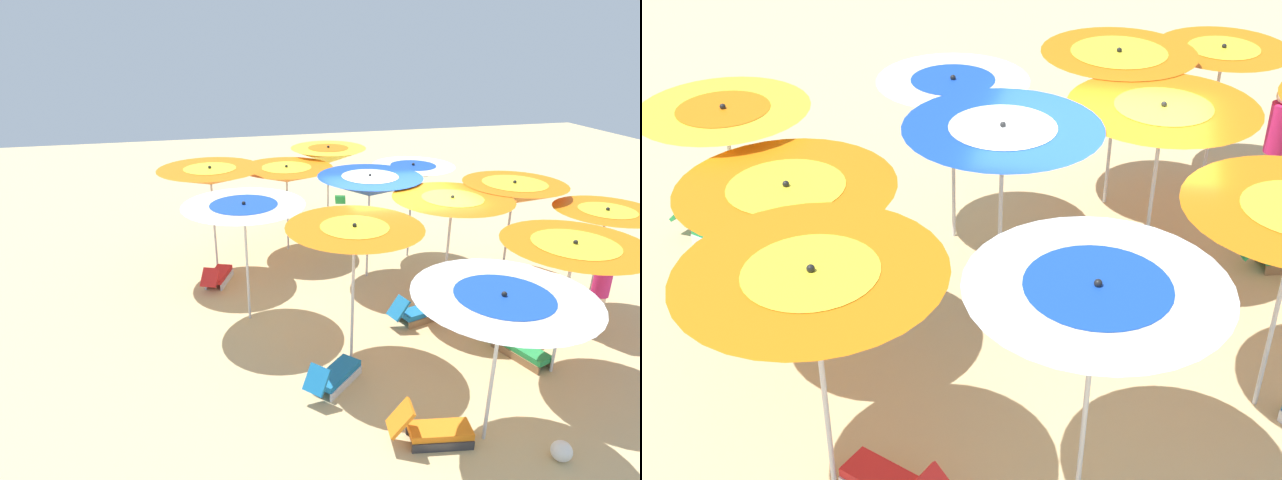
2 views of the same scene
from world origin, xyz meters
TOP-DOWN VIEW (x-y plane):
  - ground at (0.00, 0.00)m, footprint 37.18×37.18m
  - beach_umbrella_0 at (0.29, -4.34)m, footprint 2.04×2.04m
  - beach_umbrella_1 at (1.69, -3.02)m, footprint 2.28×2.28m
  - beach_umbrella_2 at (3.53, -2.04)m, footprint 2.25×2.25m
  - beach_umbrella_3 at (-1.12, -1.90)m, footprint 1.93×1.93m
  - beach_umbrella_4 at (0.24, -1.04)m, footprint 2.25×2.25m
  - beach_umbrella_5 at (3.06, 0.22)m, footprint 2.23×2.23m
  - beach_umbrella_6 at (-2.52, 0.08)m, footprint 2.11×2.11m
  - beach_umbrella_7 at (-0.81, 0.69)m, footprint 2.28×2.28m
  - beach_umbrella_9 at (-3.57, 1.52)m, footprint 1.94×1.94m
  - lounger_4 at (-0.11, 1.10)m, footprint 1.28×0.66m
  - lounger_5 at (-0.25, -5.05)m, footprint 0.70×1.25m
  - beachgoer_0 at (-2.96, 2.37)m, footprint 0.30×0.30m

SIDE VIEW (x-z plane):
  - ground at x=0.00m, z-range -0.04..0.00m
  - lounger_4 at x=-0.11m, z-range -0.10..0.50m
  - lounger_5 at x=-0.25m, z-range -0.10..0.52m
  - beachgoer_0 at x=-2.96m, z-range 0.05..1.87m
  - beach_umbrella_9 at x=-3.57m, z-range 0.87..3.04m
  - beach_umbrella_1 at x=1.69m, z-range 0.87..3.08m
  - beach_umbrella_0 at x=0.29m, z-range 0.91..3.26m
  - beach_umbrella_6 at x=-2.52m, z-range 0.92..3.29m
  - beach_umbrella_4 at x=0.24m, z-range 0.93..3.34m
  - beach_umbrella_3 at x=-1.12m, z-range 0.96..3.32m
  - beach_umbrella_7 at x=-0.81m, z-range 0.97..3.34m
  - beach_umbrella_5 at x=3.06m, z-range 0.96..3.35m
  - beach_umbrella_2 at x=3.53m, z-range 1.03..3.56m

